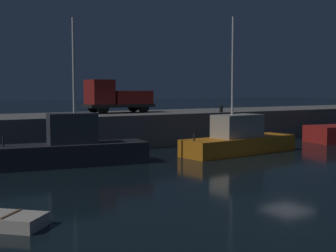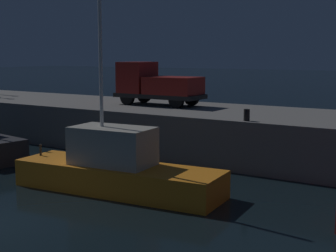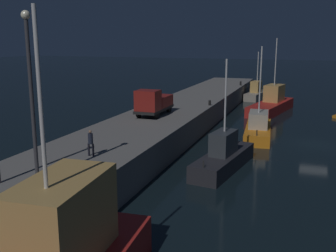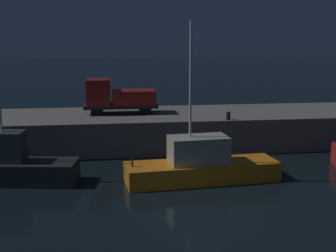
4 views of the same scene
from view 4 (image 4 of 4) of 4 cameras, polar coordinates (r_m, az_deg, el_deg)
ground_plane at (r=21.17m, az=4.12°, el=-11.42°), size 320.00×320.00×0.00m
pier_quay at (r=34.45m, az=-0.65°, el=-0.38°), size 72.22×7.31×2.42m
fishing_boat_blue at (r=27.33m, az=-19.82°, el=-4.71°), size 8.40×3.40×8.18m
fishing_boat_orange at (r=26.07m, az=4.11°, el=-4.86°), size 8.82×3.15×8.91m
utility_truck at (r=34.22m, az=-6.34°, el=3.61°), size 5.41×2.07×2.56m
bollard_central at (r=31.80m, az=7.50°, el=1.26°), size 0.28×0.28×0.54m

